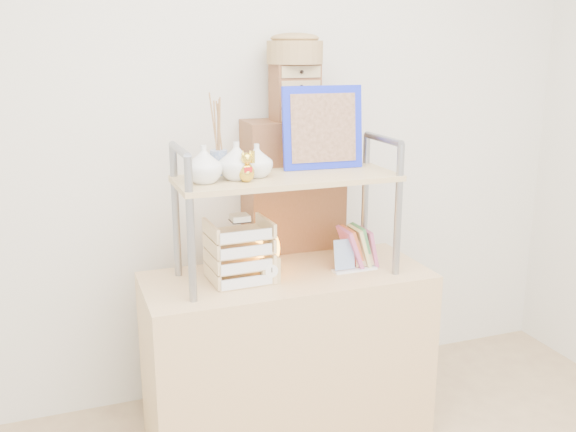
% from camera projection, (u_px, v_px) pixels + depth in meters
% --- Properties ---
extents(room_shell, '(3.42, 3.41, 2.61)m').
position_uv_depth(room_shell, '(390.00, 40.00, 1.71)').
color(room_shell, silver).
rests_on(room_shell, ground).
extents(desk, '(1.20, 0.50, 0.75)m').
position_uv_depth(desk, '(287.00, 356.00, 2.79)').
color(desk, tan).
rests_on(desk, ground).
extents(cabinet, '(0.46, 0.25, 1.35)m').
position_uv_depth(cabinet, '(293.00, 260.00, 3.10)').
color(cabinet, brown).
rests_on(cabinet, ground).
extents(hutch, '(0.90, 0.34, 0.77)m').
position_uv_depth(hutch, '(276.00, 174.00, 2.58)').
color(hutch, gray).
rests_on(hutch, desk).
extents(letter_tray, '(0.24, 0.23, 0.28)m').
position_uv_depth(letter_tray, '(240.00, 255.00, 2.59)').
color(letter_tray, '#DDB884').
rests_on(letter_tray, desk).
extents(salt_lamp, '(0.12, 0.12, 0.19)m').
position_uv_depth(salt_lamp, '(267.00, 249.00, 2.71)').
color(salt_lamp, brown).
rests_on(salt_lamp, desk).
extents(desk_clock, '(0.08, 0.04, 0.11)m').
position_uv_depth(desk_clock, '(270.00, 271.00, 2.57)').
color(desk_clock, tan).
rests_on(desk_clock, desk).
extents(postcard_stand, '(0.20, 0.06, 0.14)m').
position_uv_depth(postcard_stand, '(354.00, 261.00, 2.73)').
color(postcard_stand, white).
rests_on(postcard_stand, desk).
extents(drawer_chest, '(0.20, 0.16, 0.25)m').
position_uv_depth(drawer_chest, '(295.00, 93.00, 2.87)').
color(drawer_chest, brown).
rests_on(drawer_chest, cabinet).
extents(woven_basket, '(0.25, 0.25, 0.10)m').
position_uv_depth(woven_basket, '(295.00, 52.00, 2.83)').
color(woven_basket, olive).
rests_on(woven_basket, drawer_chest).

